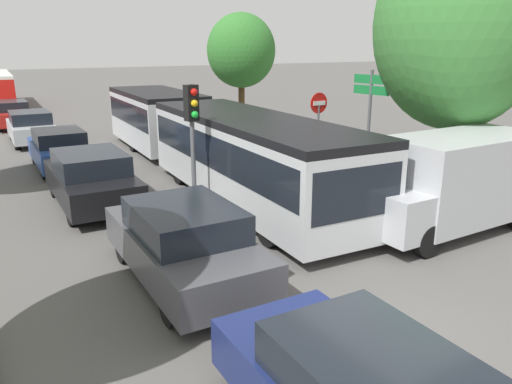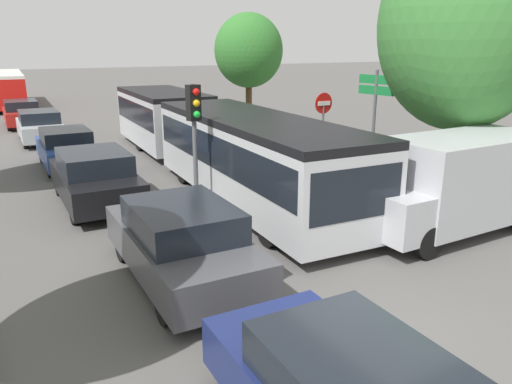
{
  "view_description": "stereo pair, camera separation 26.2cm",
  "coord_description": "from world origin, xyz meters",
  "px_view_note": "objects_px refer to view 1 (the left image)",
  "views": [
    {
      "loc": [
        -5.51,
        -4.62,
        4.34
      ],
      "look_at": [
        0.2,
        4.38,
        1.2
      ],
      "focal_mm": 35.0,
      "sensor_mm": 36.0,
      "label": 1
    },
    {
      "loc": [
        -5.28,
        -4.76,
        4.34
      ],
      "look_at": [
        0.2,
        4.38,
        1.2
      ],
      "focal_mm": 35.0,
      "sensor_mm": 36.0,
      "label": 2
    }
  ],
  "objects_px": {
    "queued_car_blue": "(60,149)",
    "white_van": "(456,180)",
    "tree_right_near": "(460,26)",
    "direction_sign_post": "(370,103)",
    "tree_right_mid": "(241,53)",
    "articulated_bus": "(202,134)",
    "queued_car_red": "(12,114)",
    "queued_car_silver": "(31,127)",
    "traffic_light": "(192,121)",
    "queued_car_black": "(91,179)",
    "no_entry_sign": "(318,121)",
    "queued_car_graphite": "(184,243)"
  },
  "relations": [
    {
      "from": "queued_car_silver",
      "to": "articulated_bus",
      "type": "bearing_deg",
      "value": -154.46
    },
    {
      "from": "traffic_light",
      "to": "no_entry_sign",
      "type": "height_order",
      "value": "traffic_light"
    },
    {
      "from": "queued_car_black",
      "to": "direction_sign_post",
      "type": "bearing_deg",
      "value": -100.16
    },
    {
      "from": "queued_car_graphite",
      "to": "white_van",
      "type": "xyz_separation_m",
      "value": [
        6.69,
        -0.93,
        0.47
      ]
    },
    {
      "from": "queued_car_blue",
      "to": "white_van",
      "type": "xyz_separation_m",
      "value": [
        6.71,
        -11.69,
        0.52
      ]
    },
    {
      "from": "queued_car_graphite",
      "to": "no_entry_sign",
      "type": "height_order",
      "value": "no_entry_sign"
    },
    {
      "from": "queued_car_blue",
      "to": "white_van",
      "type": "distance_m",
      "value": 13.49
    },
    {
      "from": "direction_sign_post",
      "to": "tree_right_mid",
      "type": "bearing_deg",
      "value": -102.79
    },
    {
      "from": "traffic_light",
      "to": "tree_right_mid",
      "type": "height_order",
      "value": "tree_right_mid"
    },
    {
      "from": "queued_car_black",
      "to": "queued_car_graphite",
      "type": "bearing_deg",
      "value": -174.76
    },
    {
      "from": "white_van",
      "to": "traffic_light",
      "type": "height_order",
      "value": "traffic_light"
    },
    {
      "from": "queued_car_blue",
      "to": "direction_sign_post",
      "type": "bearing_deg",
      "value": -127.43
    },
    {
      "from": "queued_car_black",
      "to": "queued_car_silver",
      "type": "xyz_separation_m",
      "value": [
        0.16,
        10.98,
        -0.04
      ]
    },
    {
      "from": "articulated_bus",
      "to": "queued_car_graphite",
      "type": "xyz_separation_m",
      "value": [
        -3.93,
        -7.07,
        -0.66
      ]
    },
    {
      "from": "no_entry_sign",
      "to": "direction_sign_post",
      "type": "height_order",
      "value": "direction_sign_post"
    },
    {
      "from": "articulated_bus",
      "to": "queued_car_black",
      "type": "relative_size",
      "value": 3.71
    },
    {
      "from": "articulated_bus",
      "to": "queued_car_silver",
      "type": "distance_m",
      "value": 10.4
    },
    {
      "from": "traffic_light",
      "to": "tree_right_mid",
      "type": "relative_size",
      "value": 0.58
    },
    {
      "from": "traffic_light",
      "to": "queued_car_black",
      "type": "bearing_deg",
      "value": -143.28
    },
    {
      "from": "no_entry_sign",
      "to": "direction_sign_post",
      "type": "bearing_deg",
      "value": 33.93
    },
    {
      "from": "queued_car_graphite",
      "to": "articulated_bus",
      "type": "bearing_deg",
      "value": -26.15
    },
    {
      "from": "queued_car_blue",
      "to": "direction_sign_post",
      "type": "relative_size",
      "value": 1.17
    },
    {
      "from": "tree_right_near",
      "to": "direction_sign_post",
      "type": "bearing_deg",
      "value": 101.78
    },
    {
      "from": "white_van",
      "to": "tree_right_near",
      "type": "height_order",
      "value": "tree_right_near"
    },
    {
      "from": "queued_car_graphite",
      "to": "traffic_light",
      "type": "distance_m",
      "value": 4.29
    },
    {
      "from": "queued_car_graphite",
      "to": "queued_car_silver",
      "type": "height_order",
      "value": "queued_car_graphite"
    },
    {
      "from": "articulated_bus",
      "to": "queued_car_blue",
      "type": "height_order",
      "value": "articulated_bus"
    },
    {
      "from": "articulated_bus",
      "to": "queued_car_red",
      "type": "height_order",
      "value": "articulated_bus"
    },
    {
      "from": "queued_car_blue",
      "to": "queued_car_silver",
      "type": "xyz_separation_m",
      "value": [
        -0.05,
        5.88,
        0.02
      ]
    },
    {
      "from": "queued_car_graphite",
      "to": "queued_car_red",
      "type": "bearing_deg",
      "value": 3.41
    },
    {
      "from": "queued_car_blue",
      "to": "white_van",
      "type": "relative_size",
      "value": 0.84
    },
    {
      "from": "articulated_bus",
      "to": "white_van",
      "type": "distance_m",
      "value": 8.46
    },
    {
      "from": "queued_car_blue",
      "to": "tree_right_mid",
      "type": "bearing_deg",
      "value": -69.38
    },
    {
      "from": "articulated_bus",
      "to": "direction_sign_post",
      "type": "bearing_deg",
      "value": 57.01
    },
    {
      "from": "white_van",
      "to": "no_entry_sign",
      "type": "height_order",
      "value": "no_entry_sign"
    },
    {
      "from": "queued_car_red",
      "to": "direction_sign_post",
      "type": "xyz_separation_m",
      "value": [
        8.52,
        -18.48,
        1.82
      ]
    },
    {
      "from": "queued_car_graphite",
      "to": "queued_car_silver",
      "type": "relative_size",
      "value": 1.04
    },
    {
      "from": "queued_car_graphite",
      "to": "queued_car_red",
      "type": "distance_m",
      "value": 22.16
    },
    {
      "from": "articulated_bus",
      "to": "queued_car_red",
      "type": "xyz_separation_m",
      "value": [
        -4.12,
        15.1,
        -0.7
      ]
    },
    {
      "from": "direction_sign_post",
      "to": "tree_right_mid",
      "type": "relative_size",
      "value": 0.61
    },
    {
      "from": "queued_car_red",
      "to": "white_van",
      "type": "distance_m",
      "value": 24.1
    },
    {
      "from": "queued_car_black",
      "to": "tree_right_near",
      "type": "height_order",
      "value": "tree_right_near"
    },
    {
      "from": "no_entry_sign",
      "to": "tree_right_mid",
      "type": "distance_m",
      "value": 9.21
    },
    {
      "from": "queued_car_silver",
      "to": "tree_right_mid",
      "type": "xyz_separation_m",
      "value": [
        9.58,
        -2.83,
        3.25
      ]
    },
    {
      "from": "queued_car_graphite",
      "to": "tree_right_mid",
      "type": "bearing_deg",
      "value": -31.65
    },
    {
      "from": "queued_car_silver",
      "to": "queued_car_red",
      "type": "relative_size",
      "value": 1.01
    },
    {
      "from": "white_van",
      "to": "queued_car_silver",
      "type": "bearing_deg",
      "value": -68.08
    },
    {
      "from": "tree_right_near",
      "to": "queued_car_graphite",
      "type": "bearing_deg",
      "value": -173.36
    },
    {
      "from": "white_van",
      "to": "tree_right_near",
      "type": "xyz_separation_m",
      "value": [
        2.18,
        1.96,
        3.62
      ]
    },
    {
      "from": "queued_car_black",
      "to": "direction_sign_post",
      "type": "xyz_separation_m",
      "value": [
        8.55,
        -1.98,
        1.77
      ]
    }
  ]
}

